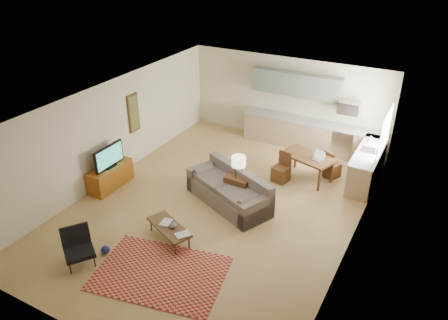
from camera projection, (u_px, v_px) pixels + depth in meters
The scene contains 25 objects.
room at pixel (218, 158), 10.26m from camera, with size 9.00×9.00×9.00m.
kitchen_counter_back at pixel (309, 135), 13.54m from camera, with size 4.26×0.64×0.92m, color tan, non-canonical shape.
kitchen_counter_right at pixel (367, 166), 11.77m from camera, with size 0.64×2.26×0.92m, color tan, non-canonical shape.
kitchen_range at pixel (344, 142), 13.08m from camera, with size 0.62×0.62×0.90m, color #A5A8AD.
kitchen_microwave at pixel (349, 108), 12.58m from camera, with size 0.62×0.40×0.35m, color #A5A8AD.
upper_cabinets at pixel (296, 84), 13.21m from camera, with size 2.80×0.34×0.70m, color slate.
window_right at pixel (386, 131), 11.13m from camera, with size 0.02×1.40×1.05m, color white.
wall_art_left at pixel (134, 113), 12.22m from camera, with size 0.06×0.42×1.10m, color olive, non-canonical shape.
triptych at pixel (285, 87), 13.58m from camera, with size 1.70×0.04×0.50m, color beige, non-canonical shape.
rug at pixel (161, 273), 8.74m from camera, with size 2.54×1.76×0.02m, color maroon.
sofa at pixel (228, 188), 10.80m from camera, with size 2.45×1.07×0.85m, color #62544D, non-canonical shape.
coffee_table at pixel (169, 233), 9.62m from camera, with size 1.20×0.47×0.36m, color #48321D, non-canonical shape.
book_a at pixel (162, 221), 9.67m from camera, with size 0.26×0.33×0.03m, color maroon.
book_b at pixel (181, 232), 9.35m from camera, with size 0.37×0.39×0.02m, color navy.
vase at pixel (173, 224), 9.46m from camera, with size 0.19×0.19×0.17m, color black.
armchair at pixel (79, 249), 8.83m from camera, with size 0.67×0.67×0.76m, color black, non-canonical shape.
tv_credenza at pixel (110, 176), 11.58m from camera, with size 0.50×1.31×0.61m, color brown, non-canonical shape.
tv at pixel (109, 157), 11.27m from camera, with size 0.10×1.01×0.61m, color black, non-canonical shape.
console_table at pixel (238, 189), 10.89m from camera, with size 0.62×0.41×0.72m, color #3E2612, non-canonical shape.
table_lamp at pixel (239, 167), 10.58m from camera, with size 0.35×0.35×0.58m, color beige, non-canonical shape.
dining_table at pixel (307, 167), 11.91m from camera, with size 1.40×0.80×0.71m, color #3E2612, non-canonical shape.
dining_chair_near at pixel (281, 167), 11.77m from camera, with size 0.40×0.42×0.83m, color #3E2612, non-canonical shape.
dining_chair_far at pixel (333, 164), 12.01m from camera, with size 0.37×0.39×0.78m, color #3E2612, non-canonical shape.
laptop at pixel (317, 156), 11.51m from camera, with size 0.30×0.22×0.22m, color #A5A8AD, non-canonical shape.
soap_bottle at pixel (371, 139), 11.96m from camera, with size 0.09×0.09×0.19m, color beige.
Camera 1 is at (4.47, -7.92, 6.10)m, focal length 35.00 mm.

